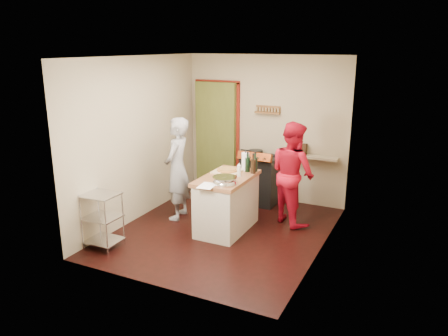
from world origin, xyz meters
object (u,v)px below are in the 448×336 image
Objects in this scene: person_red at (293,173)px; stove at (260,179)px; person_stripe at (177,169)px; island at (227,202)px; wire_shelving at (102,218)px.

stove is at bearing -1.43° from person_red.
island is at bearing 73.69° from person_stripe.
stove is 1.32m from island.
person_red is (0.77, -0.59, 0.37)m from stove.
person_stripe is 1.84m from person_red.
stove is 2.94m from wire_shelving.
stove is 0.80× the size of island.
person_red is at bearing 44.10° from wire_shelving.
person_stripe is at bearing 75.09° from wire_shelving.
island is (-0.02, -1.32, 0.01)m from stove.
wire_shelving is 0.48× the size of person_stripe.
person_stripe reaches higher than stove.
island is 0.76× the size of person_stripe.
wire_shelving is at bearing -135.18° from island.
island is 0.77× the size of person_red.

